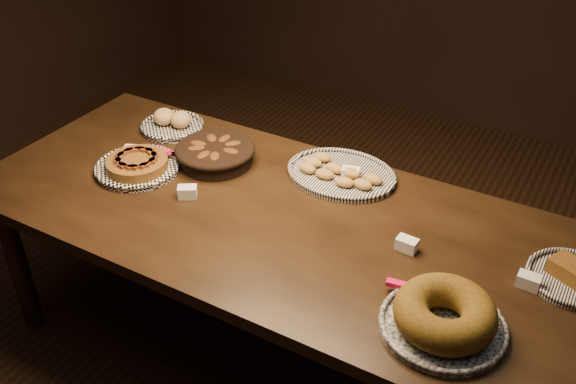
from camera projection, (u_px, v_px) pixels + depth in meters
The scene contains 9 objects.
ground at pixel (285, 359), 2.72m from camera, with size 5.00×5.00×0.00m, color black.
buffet_table at pixel (284, 232), 2.34m from camera, with size 2.40×1.00×0.75m.
apple_tart_plate at pixel (138, 165), 2.55m from camera, with size 0.37×0.34×0.06m.
madeleine_platter at pixel (340, 173), 2.51m from camera, with size 0.44×0.35×0.05m.
bundt_cake_plate at pixel (444, 317), 1.82m from camera, with size 0.39×0.37×0.11m.
croissant_basket at pixel (215, 152), 2.58m from camera, with size 0.39×0.39×0.08m.
bread_roll_plate at pixel (172, 123), 2.83m from camera, with size 0.28×0.28×0.09m.
loaf_plate at pixel (573, 277), 2.00m from camera, with size 0.28×0.28×0.06m.
tent_cards at pixel (308, 204), 2.33m from camera, with size 1.67×0.49×0.04m.
Camera 1 is at (0.94, -1.61, 2.10)m, focal length 40.00 mm.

